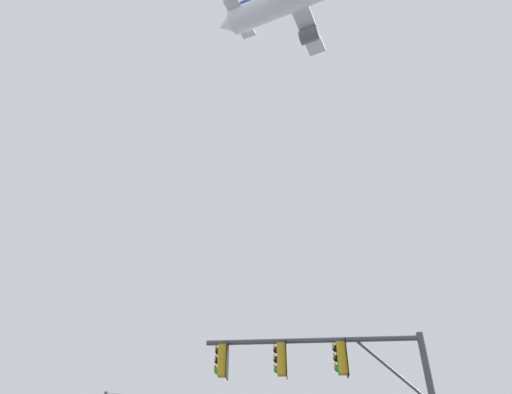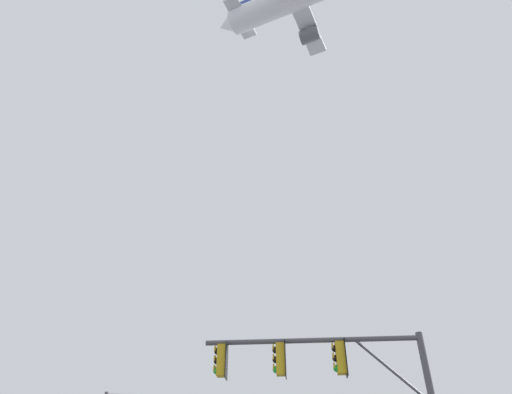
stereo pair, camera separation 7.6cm
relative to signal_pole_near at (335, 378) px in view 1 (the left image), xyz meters
name	(u,v)px [view 1 (the left image)]	position (x,y,z in m)	size (l,w,h in m)	color
signal_pole_near	(335,378)	(0.00, 0.00, 0.00)	(6.39, 1.28, 5.61)	#4C4C51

